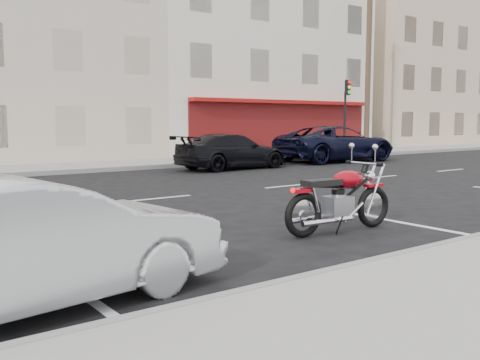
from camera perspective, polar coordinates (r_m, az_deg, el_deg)
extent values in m
plane|color=black|center=(13.73, -1.11, -1.24)|extent=(120.00, 120.00, 0.00)
cube|color=gray|center=(5.30, -1.08, -12.67)|extent=(80.00, 0.12, 0.16)
cube|color=silver|center=(33.57, -2.07, 13.91)|extent=(14.00, 12.00, 12.50)
cube|color=#C7AF90|center=(43.74, 14.65, 10.95)|extent=(12.00, 12.00, 11.00)
cylinder|color=#422D1E|center=(30.72, 13.51, 11.45)|extent=(0.30, 0.30, 9.00)
cylinder|color=black|center=(28.95, 11.11, 6.08)|extent=(0.12, 0.12, 3.20)
cube|color=black|center=(28.90, 11.41, 9.65)|extent=(0.26, 0.18, 0.80)
cylinder|color=beige|center=(27.96, 8.83, 3.46)|extent=(0.20, 0.20, 0.60)
sphere|color=beige|center=(27.95, 8.84, 4.11)|extent=(0.20, 0.20, 0.20)
torus|color=black|center=(9.97, 17.12, -2.43)|extent=(0.71, 0.16, 0.71)
torus|color=black|center=(8.86, 10.72, -3.32)|extent=(0.71, 0.16, 0.71)
cube|color=maroon|center=(9.92, 17.19, -0.32)|extent=(0.37, 0.16, 0.05)
cube|color=maroon|center=(8.78, 10.58, -0.84)|extent=(0.33, 0.19, 0.06)
cube|color=gray|center=(9.36, 13.92, -2.50)|extent=(0.46, 0.35, 0.36)
ellipsoid|color=maroon|center=(9.46, 14.87, 0.27)|extent=(0.61, 0.40, 0.29)
cube|color=black|center=(9.06, 12.48, -0.06)|extent=(0.67, 0.32, 0.10)
cylinder|color=silver|center=(9.70, 16.34, 1.82)|extent=(0.09, 0.74, 0.04)
sphere|color=silver|center=(9.84, 16.86, 0.56)|extent=(0.18, 0.18, 0.18)
cylinder|color=silver|center=(9.04, 13.06, -3.87)|extent=(1.01, 0.15, 0.08)
cylinder|color=silver|center=(9.24, 11.74, -3.62)|extent=(1.01, 0.15, 0.08)
cylinder|color=silver|center=(9.89, 16.98, -0.64)|extent=(0.41, 0.07, 0.84)
cylinder|color=black|center=(9.50, 14.91, -1.30)|extent=(0.85, 0.11, 0.52)
imported|color=#B6BBBF|center=(5.50, -21.59, -6.31)|extent=(4.06, 1.87, 1.29)
imported|color=black|center=(24.36, 10.20, 3.83)|extent=(5.84, 2.93, 1.59)
imported|color=black|center=(20.19, -0.87, 3.07)|extent=(4.65, 2.06, 1.33)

